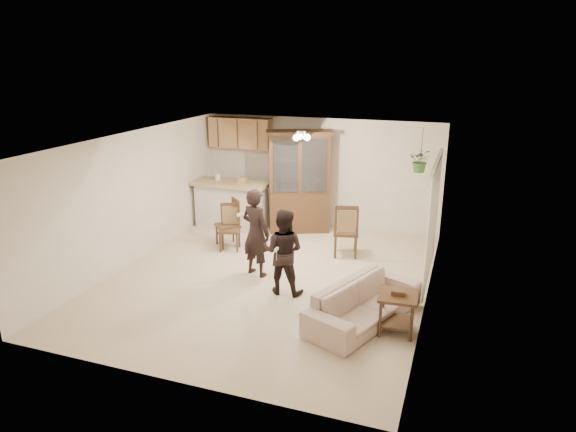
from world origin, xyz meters
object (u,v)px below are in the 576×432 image
(china_hutch, at_px, (299,182))
(chair_bar, at_px, (230,237))
(side_table, at_px, (397,313))
(chair_hutch_right, at_px, (346,240))
(chair_hutch_left, at_px, (228,233))
(sofa, at_px, (364,299))
(child, at_px, (283,255))
(adult, at_px, (256,228))

(china_hutch, height_order, chair_bar, china_hutch)
(side_table, relative_size, chair_hutch_right, 0.60)
(china_hutch, height_order, chair_hutch_left, china_hutch)
(sofa, distance_m, child, 1.61)
(child, bearing_deg, china_hutch, -77.95)
(sofa, bearing_deg, adult, 86.14)
(chair_hutch_left, bearing_deg, chair_bar, -8.73)
(adult, relative_size, side_table, 2.73)
(chair_hutch_left, bearing_deg, china_hutch, 98.01)
(child, bearing_deg, chair_hutch_right, -108.30)
(child, relative_size, china_hutch, 0.59)
(china_hutch, bearing_deg, child, -98.61)
(chair_bar, xyz_separation_m, chair_hutch_left, (-0.13, 0.17, 0.02))
(china_hutch, bearing_deg, chair_hutch_left, -148.99)
(chair_hutch_right, bearing_deg, adult, 34.86)
(chair_hutch_left, xyz_separation_m, chair_hutch_right, (2.45, 0.32, 0.02))
(sofa, xyz_separation_m, side_table, (0.51, -0.15, -0.06))
(child, bearing_deg, side_table, 159.28)
(sofa, height_order, child, child)
(chair_bar, bearing_deg, chair_hutch_right, -5.36)
(child, height_order, china_hutch, china_hutch)
(adult, relative_size, china_hutch, 0.79)
(chair_bar, height_order, chair_hutch_left, chair_hutch_left)
(chair_bar, distance_m, chair_hutch_right, 2.37)
(china_hutch, distance_m, chair_bar, 2.07)
(china_hutch, xyz_separation_m, chair_hutch_left, (-1.09, -1.46, -0.84))
(sofa, bearing_deg, chair_hutch_left, 78.32)
(chair_hutch_right, bearing_deg, chair_hutch_left, -6.08)
(child, relative_size, chair_hutch_left, 1.34)
(sofa, height_order, side_table, sofa)
(side_table, height_order, chair_hutch_left, chair_hutch_left)
(sofa, relative_size, chair_hutch_left, 1.86)
(sofa, relative_size, side_table, 2.84)
(sofa, distance_m, adult, 2.50)
(side_table, distance_m, chair_bar, 4.32)
(child, distance_m, chair_hutch_left, 2.53)
(child, xyz_separation_m, side_table, (1.99, -0.69, -0.37))
(china_hutch, bearing_deg, chair_hutch_right, -62.30)
(adult, height_order, chair_hutch_left, adult)
(adult, xyz_separation_m, chair_hutch_left, (-1.14, 1.16, -0.62))
(side_table, xyz_separation_m, chair_hutch_right, (-1.39, 2.68, -0.00))
(adult, relative_size, chair_hutch_left, 1.79)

